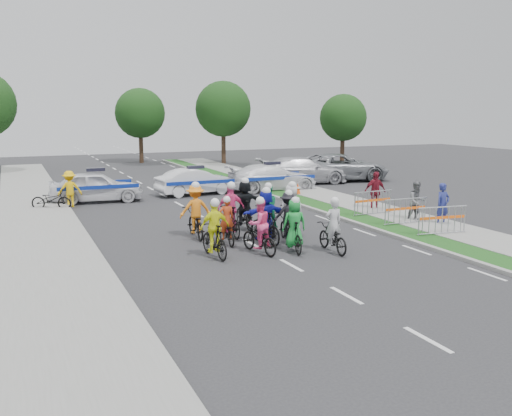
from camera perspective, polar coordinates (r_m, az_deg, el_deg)
name	(u,v)px	position (r m, az deg, el deg)	size (l,w,h in m)	color
ground	(291,265)	(16.96, 3.55, -5.76)	(90.00, 90.00, 0.00)	#28282B
curb_right	(347,220)	(23.65, 9.06, -1.22)	(0.20, 60.00, 0.12)	gray
grass_strip	(361,219)	(24.03, 10.46, -1.10)	(1.20, 60.00, 0.11)	#194516
sidewalk_right	(397,216)	(25.07, 13.88, -0.74)	(2.40, 60.00, 0.13)	gray
sidewalk_left	(47,247)	(20.06, -20.20, -3.70)	(3.00, 60.00, 0.13)	gray
rider_0	(333,234)	(18.50, 7.67, -2.58)	(0.71, 1.81, 1.82)	black
rider_1	(294,230)	(18.40, 3.81, -2.23)	(0.84, 1.79, 1.82)	black
rider_2	(259,232)	(18.15, 0.31, -2.45)	(0.97, 1.90, 1.85)	black
rider_3	(214,235)	(17.68, -4.17, -2.69)	(0.98, 1.83, 1.88)	black
rider_4	(287,221)	(19.78, 3.17, -1.35)	(1.11, 1.89, 1.84)	black
rider_5	(265,220)	(19.44, 0.94, -1.20)	(1.62, 1.93, 1.98)	black
rider_6	(226,228)	(19.48, -3.00, -2.00)	(0.66, 1.67, 1.67)	black
rider_7	(291,215)	(20.71, 3.51, -0.67)	(0.93, 1.98, 2.01)	black
rider_8	(267,214)	(21.14, 1.14, -0.63)	(0.94, 1.94, 1.90)	black
rider_9	(231,216)	(20.51, -2.55, -0.78)	(1.03, 1.94, 2.02)	black
rider_10	(195,216)	(20.47, -6.08, -0.82)	(1.17, 2.04, 2.04)	black
rider_11	(244,207)	(21.85, -1.17, 0.06)	(1.62, 1.94, 2.00)	black
police_car_0	(96,187)	(29.33, -15.70, 2.08)	(1.81, 4.51, 1.54)	white
police_car_1	(196,182)	(30.82, -6.04, 2.64)	(1.49, 4.27, 1.41)	white
police_car_2	(272,178)	(32.14, 1.62, 3.06)	(2.09, 5.14, 1.49)	white
civilian_sedan	(302,170)	(35.38, 4.65, 3.77)	(2.28, 5.60, 1.63)	silver
civilian_suv	(340,167)	(37.02, 8.41, 4.06)	(2.89, 6.26, 1.74)	gray
spectator_0	(443,205)	(23.57, 18.18, 0.32)	(0.62, 0.41, 1.70)	navy
spectator_1	(417,202)	(24.06, 15.81, 0.61)	(0.82, 0.64, 1.69)	slate
spectator_2	(375,191)	(26.27, 11.82, 1.65)	(1.05, 0.44, 1.79)	maroon
marshal_hiviz	(70,189)	(28.13, -18.14, 1.82)	(1.10, 0.63, 1.71)	yellow
barrier_0	(442,222)	(21.56, 18.10, -1.32)	(2.00, 0.50, 1.12)	#A5A8AD
barrier_1	(405,212)	(23.11, 14.72, -0.42)	(2.00, 0.50, 1.12)	#A5A8AD
barrier_2	(373,204)	(24.84, 11.60, 0.41)	(2.00, 0.50, 1.12)	#A5A8AD
cone_0	(293,198)	(27.35, 3.71, 0.98)	(0.40, 0.40, 0.70)	#F24C0C
cone_1	(298,190)	(30.26, 4.20, 1.84)	(0.40, 0.40, 0.70)	#F24C0C
parked_bike	(51,200)	(27.67, -19.80, 0.80)	(0.63, 1.81, 0.95)	black
tree_1	(223,109)	(47.47, -3.30, 9.85)	(4.55, 4.55, 6.82)	#382619
tree_2	(343,118)	(47.87, 8.70, 8.91)	(3.85, 3.85, 5.77)	#382619
tree_4	(140,113)	(49.64, -11.53, 9.26)	(4.20, 4.20, 6.30)	#382619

